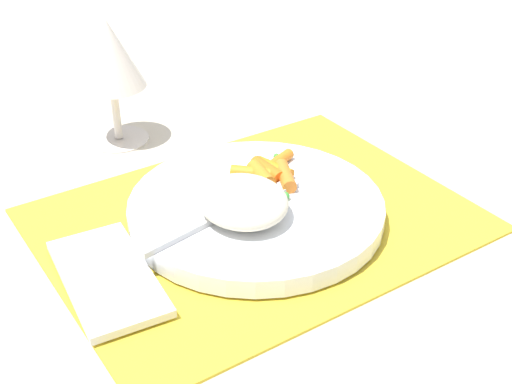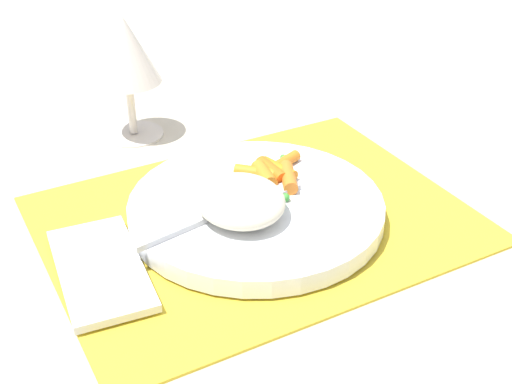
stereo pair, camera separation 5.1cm
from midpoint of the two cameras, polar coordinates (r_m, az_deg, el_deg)
name	(u,v)px [view 1 (the left image)]	position (r m, az deg, el deg)	size (l,w,h in m)	color
ground_plane	(256,221)	(0.71, -2.08, -2.47)	(2.40, 2.40, 0.00)	beige
placemat	(256,219)	(0.71, -2.08, -2.27)	(0.42, 0.32, 0.01)	gold
plate	(256,208)	(0.70, -2.10, -1.41)	(0.26, 0.26, 0.02)	white
rice_mound	(243,201)	(0.66, -3.31, -0.82)	(0.09, 0.09, 0.03)	beige
carrot_portion	(269,171)	(0.73, -0.89, 1.68)	(0.08, 0.07, 0.02)	orange
pea_scatter	(265,182)	(0.72, -1.32, 0.82)	(0.08, 0.08, 0.01)	green
fork	(238,207)	(0.68, -3.64, -1.29)	(0.19, 0.04, 0.01)	silver
wine_glass	(110,57)	(0.85, -13.79, 10.77)	(0.08, 0.08, 0.16)	silver
napkin	(107,277)	(0.64, -14.51, -6.94)	(0.07, 0.15, 0.01)	white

